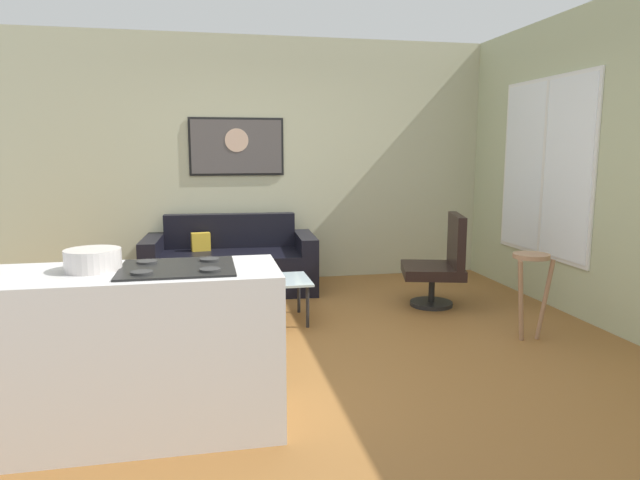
{
  "coord_description": "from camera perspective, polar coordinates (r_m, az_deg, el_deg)",
  "views": [
    {
      "loc": [
        -0.72,
        -4.17,
        1.53
      ],
      "look_at": [
        0.31,
        0.9,
        0.7
      ],
      "focal_mm": 31.66,
      "sensor_mm": 36.0,
      "label": 1
    }
  ],
  "objects": [
    {
      "name": "kitchen_counter",
      "position": [
        3.27,
        -19.25,
        -10.7
      ],
      "size": [
        1.68,
        0.65,
        0.92
      ],
      "color": "silver",
      "rests_on": "ground"
    },
    {
      "name": "coffee_table",
      "position": [
        5.04,
        -7.31,
        -4.4
      ],
      "size": [
        1.1,
        0.56,
        0.39
      ],
      "color": "silver",
      "rests_on": "ground"
    },
    {
      "name": "ground",
      "position": [
        4.51,
        -1.61,
        -11.0
      ],
      "size": [
        6.4,
        6.4,
        0.04
      ],
      "primitive_type": "cube",
      "color": "brown"
    },
    {
      "name": "back_wall",
      "position": [
        6.64,
        -5.32,
        7.95
      ],
      "size": [
        6.4,
        0.05,
        2.8
      ],
      "primitive_type": "cube",
      "color": "#B5B492",
      "rests_on": "ground"
    },
    {
      "name": "window",
      "position": [
        6.06,
        21.74,
        6.77
      ],
      "size": [
        0.03,
        1.52,
        1.77
      ],
      "color": "silver"
    },
    {
      "name": "right_wall",
      "position": [
        5.59,
        25.48,
        6.9
      ],
      "size": [
        0.05,
        6.4,
        2.8
      ],
      "primitive_type": "cube",
      "color": "#B1B98E",
      "rests_on": "ground"
    },
    {
      "name": "wall_painting",
      "position": [
        6.56,
        -8.42,
        9.33
      ],
      "size": [
        1.07,
        0.03,
        0.65
      ],
      "color": "black"
    },
    {
      "name": "armchair",
      "position": [
        5.66,
        12.11,
        -2.33
      ],
      "size": [
        0.71,
        0.73,
        0.91
      ],
      "color": "black",
      "rests_on": "ground"
    },
    {
      "name": "couch",
      "position": [
        6.24,
        -9.02,
        -2.54
      ],
      "size": [
        1.86,
        0.94,
        0.81
      ],
      "color": "black",
      "rests_on": "ground"
    },
    {
      "name": "mixing_bowl",
      "position": [
        3.21,
        -21.97,
        -1.9
      ],
      "size": [
        0.29,
        0.29,
        0.11
      ],
      "color": "silver",
      "rests_on": "kitchen_counter"
    },
    {
      "name": "bar_stool",
      "position": [
        4.87,
        20.47,
        -3.44
      ],
      "size": [
        0.34,
        0.33,
        0.7
      ],
      "color": "#9D7353",
      "rests_on": "ground"
    }
  ]
}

